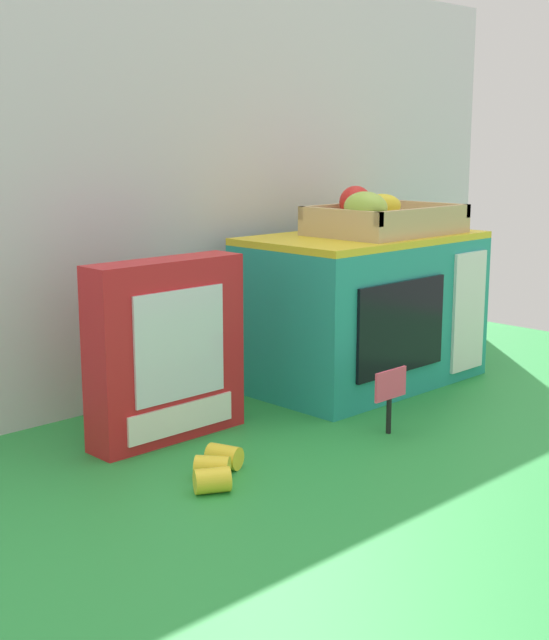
{
  "coord_description": "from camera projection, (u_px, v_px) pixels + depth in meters",
  "views": [
    {
      "loc": [
        -1.02,
        -1.01,
        0.44
      ],
      "look_at": [
        -0.02,
        0.01,
        0.15
      ],
      "focal_mm": 49.86,
      "sensor_mm": 36.0,
      "label": 1
    }
  ],
  "objects": [
    {
      "name": "loose_toy_banana",
      "position": [
        216.0,
        468.0,
        1.16
      ],
      "size": [
        0.12,
        0.11,
        0.03
      ],
      "color": "yellow",
      "rests_on": "ground"
    },
    {
      "name": "toy_microwave",
      "position": [
        363.0,
        309.0,
        1.61
      ],
      "size": [
        0.43,
        0.26,
        0.27
      ],
      "color": "teal",
      "rests_on": "ground"
    },
    {
      "name": "ground_plane",
      "position": [
        288.0,
        406.0,
        1.49
      ],
      "size": [
        1.7,
        1.7,
        0.0
      ],
      "primitive_type": "plane",
      "color": "green",
      "rests_on": "ground"
    },
    {
      "name": "price_sign",
      "position": [
        390.0,
        391.0,
        1.34
      ],
      "size": [
        0.07,
        0.01,
        0.1
      ],
      "color": "black",
      "rests_on": "ground"
    },
    {
      "name": "food_groups_crate",
      "position": [
        380.0,
        219.0,
        1.58
      ],
      "size": [
        0.26,
        0.18,
        0.09
      ],
      "color": "tan",
      "rests_on": "toy_microwave"
    },
    {
      "name": "cookie_set_box",
      "position": [
        167.0,
        351.0,
        1.3
      ],
      "size": [
        0.25,
        0.07,
        0.27
      ],
      "color": "red",
      "rests_on": "ground"
    },
    {
      "name": "display_back_panel",
      "position": [
        204.0,
        181.0,
        1.56
      ],
      "size": [
        1.61,
        0.03,
        0.73
      ],
      "primitive_type": "cube",
      "color": "silver",
      "rests_on": "ground"
    }
  ]
}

